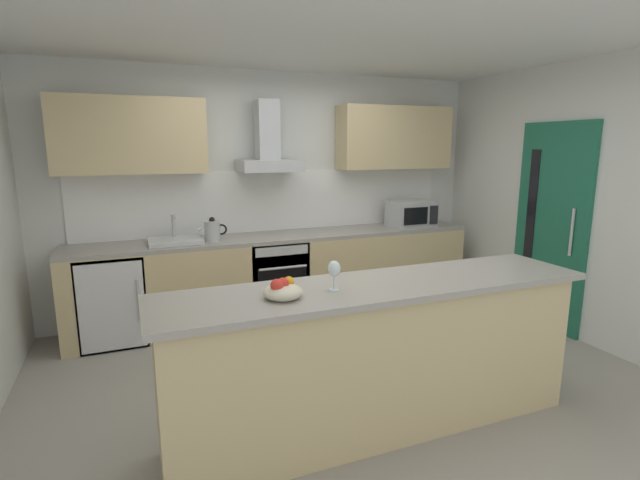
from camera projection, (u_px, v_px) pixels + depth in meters
ground at (339, 376)px, 3.80m from camera, size 5.82×4.57×0.02m
ceiling at (342, 31)px, 3.28m from camera, size 5.82×4.57×0.02m
wall_back at (272, 194)px, 5.21m from camera, size 5.82×0.12×2.60m
wall_right at (578, 202)px, 4.45m from camera, size 0.12×4.57×2.60m
backsplash_tile at (274, 201)px, 5.16m from camera, size 4.10×0.02×0.66m
counter_back at (283, 276)px, 5.03m from camera, size 4.24×0.60×0.90m
counter_island at (378, 357)px, 3.00m from camera, size 2.78×0.64×0.98m
upper_cabinets at (277, 137)px, 4.88m from camera, size 4.18×0.32×0.70m
side_door at (551, 227)px, 4.67m from camera, size 0.08×0.85×2.05m
oven at (274, 277)px, 4.97m from camera, size 0.60×0.62×0.80m
refrigerator at (113, 298)px, 4.39m from camera, size 0.58×0.60×0.85m
microwave at (411, 214)px, 5.44m from camera, size 0.50×0.38×0.30m
sink at (175, 240)px, 4.53m from camera, size 0.50×0.40×0.26m
kettle at (213, 231)px, 4.60m from camera, size 0.29×0.15×0.24m
range_hood at (268, 149)px, 4.83m from camera, size 0.62×0.45×0.72m
wine_glass at (334, 270)px, 2.75m from camera, size 0.08×0.08×0.18m
fruit_bowl at (283, 291)px, 2.62m from camera, size 0.22×0.22×0.13m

